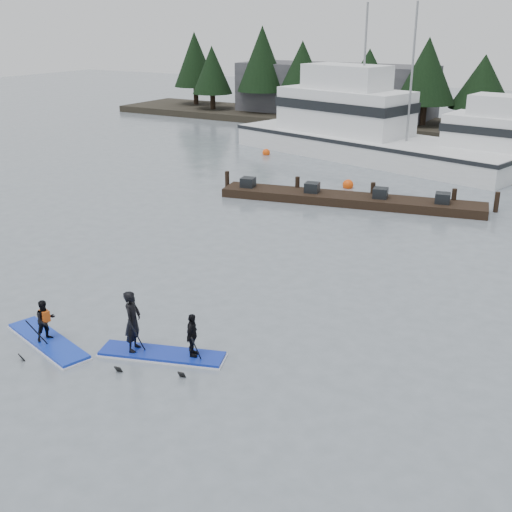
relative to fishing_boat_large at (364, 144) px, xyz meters
The scene contains 10 objects.
ground 29.70m from the fishing_boat_large, 80.02° to the right, with size 160.00×160.00×0.00m, color slate.
far_shore 13.78m from the fishing_boat_large, 68.05° to the left, with size 70.00×8.00×0.60m, color #2D281E.
treeline 13.79m from the fishing_boat_large, 68.05° to the left, with size 60.00×4.00×8.00m, color black, non-canonical shape.
waterfront_building 17.30m from the fishing_boat_large, 120.95° to the left, with size 18.00×6.00×5.00m, color #4C4C51.
fishing_boat_large is the anchor object (origin of this frame).
floating_dock 12.27m from the fishing_boat_large, 71.67° to the right, with size 13.31×1.77×0.44m, color black.
buoy_a 6.76m from the fishing_boat_large, 154.98° to the right, with size 0.53×0.53×0.53m, color #EC4B0B.
buoy_b 9.00m from the fishing_boat_large, 74.03° to the right, with size 0.61×0.61×0.61m, color #EC4B0B.
paddleboard_solo 30.10m from the fishing_boat_large, 85.91° to the right, with size 3.55×1.77×1.81m.
paddleboard_duo 29.47m from the fishing_boat_large, 79.52° to the right, with size 3.57×1.89×2.35m.
Camera 1 is at (10.60, -11.96, 8.81)m, focal length 45.00 mm.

